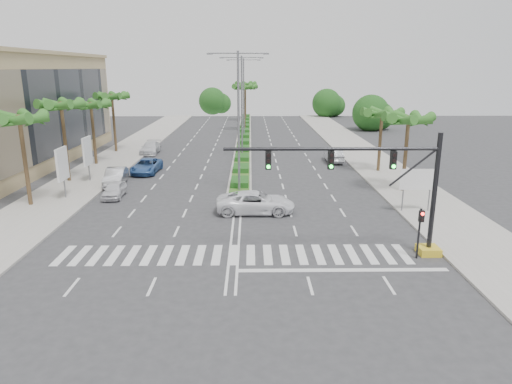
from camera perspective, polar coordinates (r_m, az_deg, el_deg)
ground at (r=27.13m, az=-2.79°, el=-7.85°), size 160.00×160.00×0.00m
footpath_right at (r=48.30m, az=16.42°, el=2.00°), size 6.00×120.00×0.15m
footpath_left at (r=48.92m, az=-20.04°, el=1.86°), size 6.00×120.00×0.15m
median at (r=70.73m, az=-1.52°, el=6.69°), size 2.20×75.00×0.20m
median_grass at (r=70.72m, az=-1.52°, el=6.79°), size 1.80×75.00×0.04m
building at (r=57.84m, az=-28.91°, el=8.80°), size 12.00×36.00×12.00m
signal_gantry at (r=27.24m, az=17.00°, el=-0.71°), size 12.60×1.20×7.20m
pedestrian_signal at (r=27.47m, az=19.83°, el=-3.92°), size 0.28×0.36×3.00m
direction_sign at (r=36.16m, az=19.54°, el=1.28°), size 2.70×0.11×3.40m
billboard_near at (r=40.79m, az=-23.07°, el=3.18°), size 0.18×2.10×4.35m
billboard_far at (r=46.29m, az=-20.33°, el=4.77°), size 0.18×2.10×4.35m
palm_left_near at (r=39.27m, az=-27.44°, el=7.80°), size 4.57×4.68×7.55m
palm_left_mid at (r=46.50m, az=-23.16°, el=9.67°), size 4.57×4.68×7.95m
palm_left_far at (r=54.02m, az=-19.92°, el=9.97°), size 4.57×4.68×7.35m
palm_left_end at (r=61.59m, az=-17.55°, el=11.08°), size 4.57×4.68×7.75m
palm_right_near at (r=41.45m, az=18.51°, el=8.34°), size 4.57×4.68×7.05m
palm_right_far at (r=49.07m, az=15.47°, el=9.20°), size 4.57×4.68×6.75m
palm_median_a at (r=80.02m, az=-1.46°, el=12.78°), size 4.57×4.68×8.05m
palm_median_b at (r=95.00m, az=-1.35°, el=13.17°), size 4.57×4.68×8.05m
streetlight_near at (r=39.14m, az=-2.20°, el=9.63°), size 5.10×0.25×12.00m
streetlight_mid at (r=55.08m, az=-1.78°, el=11.27°), size 5.10×0.25×12.00m
streetlight_far at (r=71.05m, az=-1.55°, el=12.17°), size 5.10×0.25×12.00m
car_parked_a at (r=40.48m, az=-17.29°, el=0.27°), size 1.70×3.88×1.30m
car_parked_b at (r=44.66m, az=-17.13°, el=1.84°), size 2.18×4.97×1.59m
car_parked_c at (r=49.00m, az=-13.53°, el=3.17°), size 2.66×5.38×1.47m
car_parked_d at (r=60.07m, az=-13.06°, el=5.39°), size 2.10×5.11×1.48m
car_crossing at (r=34.44m, az=-0.04°, el=-1.31°), size 5.93×2.78×1.64m
car_right at (r=54.10m, az=9.67°, el=4.56°), size 1.69×4.82×1.59m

